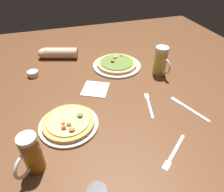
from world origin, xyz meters
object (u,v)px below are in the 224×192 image
Objects in this scene: beer_mug_amber at (31,155)px; ramekin_sauce at (33,74)px; pizza_plate_near at (69,123)px; knife_right at (189,108)px; fork_spare at (174,152)px; diner_arm at (56,53)px; beer_mug_dark at (161,61)px; pizza_plate_far at (117,64)px; napkin_folded at (95,89)px; fork_left at (149,104)px.

beer_mug_amber is 0.70m from ramekin_sauce.
pizza_plate_near reaches higher than knife_right.
diner_arm is at bearing 111.04° from fork_spare.
knife_right is (-0.01, -0.36, -0.09)m from beer_mug_dark.
pizza_plate_near and pizza_plate_far have the same top height.
pizza_plate_far is at bearing 90.22° from fork_spare.
ramekin_sauce is 0.39× the size of fork_spare.
beer_mug_amber is at bearing -127.96° from napkin_folded.
ramekin_sauce is (-0.16, 0.51, 0.00)m from pizza_plate_near.
napkin_folded is (0.34, 0.44, -0.08)m from beer_mug_amber.
fork_spare is (-0.03, -0.31, 0.00)m from fork_left.
beer_mug_dark reaches higher than knife_right.
pizza_plate_near is 0.70m from beer_mug_dark.
diner_arm is (-0.61, 0.42, -0.05)m from beer_mug_dark.
pizza_plate_far is 1.61× the size of fork_left.
beer_mug_amber reaches higher than fork_left.
knife_right is 0.80× the size of diner_arm.
fork_left is at bearing -85.27° from pizza_plate_far.
pizza_plate_near is at bearing -72.73° from ramekin_sauce.
fork_spare is at bearing -134.95° from knife_right.
knife_right is at bearing -36.61° from ramekin_sauce.
beer_mug_amber reaches higher than ramekin_sauce.
ramekin_sauce is (-0.00, 0.70, -0.07)m from beer_mug_amber.
pizza_plate_far reaches higher than knife_right.
fork_left is 0.89× the size of knife_right.
pizza_plate_near is 1.54× the size of beer_mug_dark.
diner_arm reaches higher than ramekin_sauce.
diner_arm reaches higher than pizza_plate_far.
pizza_plate_far is 2.19× the size of napkin_folded.
beer_mug_dark is 0.63m from fork_spare.
beer_mug_amber is 0.61× the size of diner_arm.
pizza_plate_far is at bearing 144.16° from beer_mug_dark.
ramekin_sauce is at bearing 143.39° from knife_right.
fork_spare is at bearing -55.00° from ramekin_sauce.
diner_arm is at bearing 50.66° from ramekin_sauce.
knife_right is 0.98m from diner_arm.
pizza_plate_far is 4.77× the size of ramekin_sauce.
pizza_plate_near is 0.97× the size of diner_arm.
pizza_plate_far is at bearing 112.48° from knife_right.
beer_mug_amber is at bearing -170.80° from knife_right.
beer_mug_dark is at bearing -14.95° from ramekin_sauce.
pizza_plate_near reaches higher than fork_spare.
fork_left is at bearing -58.72° from diner_arm.
diner_arm is (-0.60, 0.78, 0.04)m from knife_right.
pizza_plate_near reaches higher than fork_left.
napkin_folded is 0.84× the size of fork_spare.
pizza_plate_near is 1.61× the size of beer_mug_amber.
fork_left is 0.71× the size of diner_arm.
diner_arm is (0.16, 0.90, -0.05)m from beer_mug_amber.
fork_spare is (0.39, -0.28, -0.01)m from pizza_plate_near.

